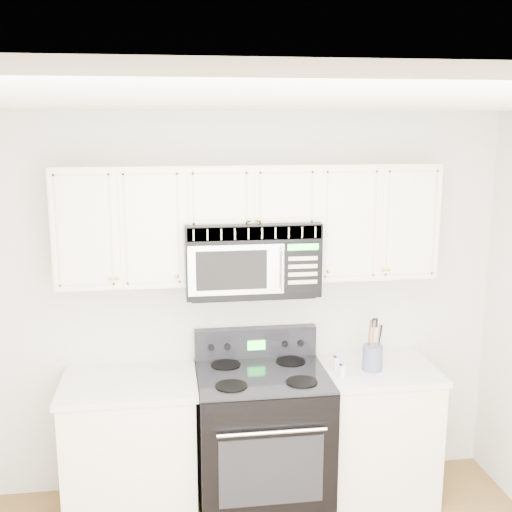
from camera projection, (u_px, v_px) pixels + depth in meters
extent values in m
cube|color=silver|center=(304.00, 103.00, 2.45)|extent=(3.50, 3.50, 0.01)
cube|color=beige|center=(247.00, 304.00, 4.41)|extent=(3.50, 0.01, 2.60)
cube|color=white|center=(132.00, 450.00, 4.17)|extent=(0.82, 0.63, 0.88)
cube|color=silver|center=(129.00, 383.00, 4.08)|extent=(0.86, 0.65, 0.04)
cube|color=black|center=(134.00, 500.00, 4.29)|extent=(0.82, 0.55, 0.10)
cube|color=white|center=(369.00, 433.00, 4.39)|extent=(0.82, 0.63, 0.88)
cube|color=silver|center=(371.00, 370.00, 4.30)|extent=(0.86, 0.65, 0.04)
cube|color=black|center=(365.00, 481.00, 4.51)|extent=(0.82, 0.55, 0.10)
cube|color=black|center=(262.00, 441.00, 4.24)|extent=(0.84, 0.72, 0.92)
cube|color=black|center=(271.00, 472.00, 3.89)|extent=(0.64, 0.01, 0.44)
cylinder|color=white|center=(272.00, 433.00, 3.81)|extent=(0.66, 0.02, 0.02)
cube|color=black|center=(262.00, 375.00, 4.15)|extent=(0.84, 0.72, 0.02)
cube|color=black|center=(255.00, 343.00, 4.43)|extent=(0.84, 0.08, 0.22)
cube|color=#1BD72C|center=(256.00, 345.00, 4.39)|extent=(0.12, 0.00, 0.07)
cube|color=white|center=(120.00, 225.00, 4.01)|extent=(0.80, 0.33, 0.75)
cube|color=white|center=(372.00, 220.00, 4.24)|extent=(0.80, 0.33, 0.75)
cube|color=white|center=(250.00, 195.00, 4.09)|extent=(0.84, 0.33, 0.39)
sphere|color=gold|center=(117.00, 278.00, 3.89)|extent=(0.03, 0.03, 0.03)
sphere|color=gold|center=(177.00, 276.00, 3.94)|extent=(0.03, 0.03, 0.03)
sphere|color=gold|center=(328.00, 271.00, 4.07)|extent=(0.03, 0.03, 0.03)
sphere|color=gold|center=(383.00, 269.00, 4.12)|extent=(0.03, 0.03, 0.03)
sphere|color=gold|center=(249.00, 220.00, 3.93)|extent=(0.03, 0.03, 0.03)
sphere|color=gold|center=(259.00, 220.00, 3.94)|extent=(0.03, 0.03, 0.03)
cylinder|color=red|center=(256.00, 228.00, 3.95)|extent=(0.01, 0.00, 0.10)
sphere|color=gold|center=(256.00, 237.00, 3.96)|extent=(0.03, 0.03, 0.03)
cube|color=black|center=(251.00, 256.00, 4.13)|extent=(0.85, 0.42, 0.47)
cube|color=beige|center=(255.00, 233.00, 3.89)|extent=(0.83, 0.01, 0.08)
cube|color=#9E9FA7|center=(236.00, 270.00, 3.91)|extent=(0.59, 0.01, 0.31)
cube|color=black|center=(232.00, 270.00, 3.90)|extent=(0.44, 0.01, 0.24)
cube|color=black|center=(303.00, 268.00, 3.97)|extent=(0.23, 0.01, 0.31)
cube|color=#1BD72C|center=(303.00, 247.00, 3.93)|extent=(0.19, 0.00, 0.04)
cylinder|color=white|center=(283.00, 270.00, 3.91)|extent=(0.02, 0.02, 0.27)
cylinder|color=#434E6C|center=(372.00, 358.00, 4.23)|extent=(0.13, 0.13, 0.17)
cylinder|color=brown|center=(378.00, 346.00, 4.22)|extent=(0.01, 0.01, 0.29)
cylinder|color=black|center=(369.00, 343.00, 4.24)|extent=(0.01, 0.01, 0.31)
cylinder|color=brown|center=(372.00, 345.00, 4.18)|extent=(0.01, 0.01, 0.33)
cylinder|color=black|center=(378.00, 346.00, 4.22)|extent=(0.01, 0.01, 0.29)
cylinder|color=brown|center=(369.00, 343.00, 4.24)|extent=(0.01, 0.01, 0.31)
cylinder|color=silver|center=(337.00, 364.00, 4.23)|extent=(0.04, 0.04, 0.09)
cylinder|color=white|center=(337.00, 356.00, 4.22)|extent=(0.05, 0.05, 0.02)
cylinder|color=silver|center=(342.00, 371.00, 4.11)|extent=(0.04, 0.04, 0.08)
cylinder|color=white|center=(343.00, 364.00, 4.10)|extent=(0.04, 0.04, 0.02)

